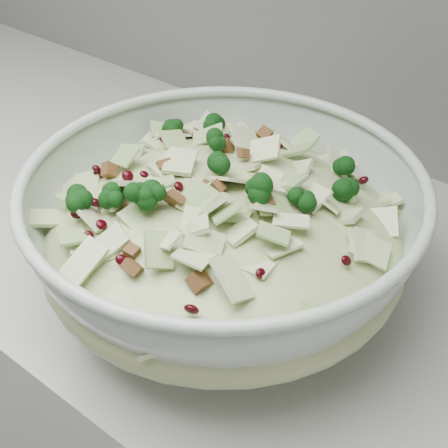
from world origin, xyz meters
name	(u,v)px	position (x,y,z in m)	size (l,w,h in m)	color
mixing_bowl	(223,237)	(-0.59, 1.60, 0.98)	(0.52, 0.52, 0.16)	#A7B8AA
salad	(223,217)	(-0.59, 1.60, 1.01)	(0.52, 0.52, 0.16)	#9DAC76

